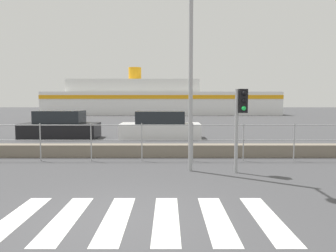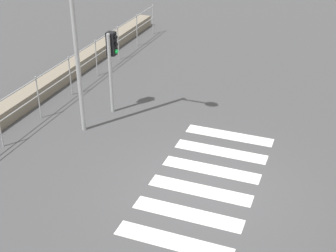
{
  "view_description": "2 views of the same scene",
  "coord_description": "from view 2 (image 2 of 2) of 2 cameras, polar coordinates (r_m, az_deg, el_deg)",
  "views": [
    {
      "loc": [
        0.9,
        -5.7,
        2.13
      ],
      "look_at": [
        0.92,
        2.0,
        1.5
      ],
      "focal_mm": 35.0,
      "sensor_mm": 36.0,
      "label": 1
    },
    {
      "loc": [
        -8.4,
        -2.37,
        6.39
      ],
      "look_at": [
        0.53,
        1.0,
        1.2
      ],
      "focal_mm": 50.0,
      "sensor_mm": 36.0,
      "label": 2
    }
  ],
  "objects": [
    {
      "name": "ground_plane",
      "position": [
        10.82,
        4.01,
        -7.75
      ],
      "size": [
        160.0,
        160.0,
        0.0
      ],
      "primitive_type": "plane",
      "color": "#424244"
    },
    {
      "name": "crosswalk",
      "position": [
        11.15,
        4.65,
        -6.52
      ],
      "size": [
        4.95,
        2.4,
        0.01
      ],
      "color": "silver",
      "rests_on": "ground_plane"
    },
    {
      "name": "traffic_light_far",
      "position": [
        13.68,
        -6.9,
        8.65
      ],
      "size": [
        0.34,
        0.32,
        2.42
      ],
      "color": "#9EA0A3",
      "rests_on": "ground_plane"
    }
  ]
}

